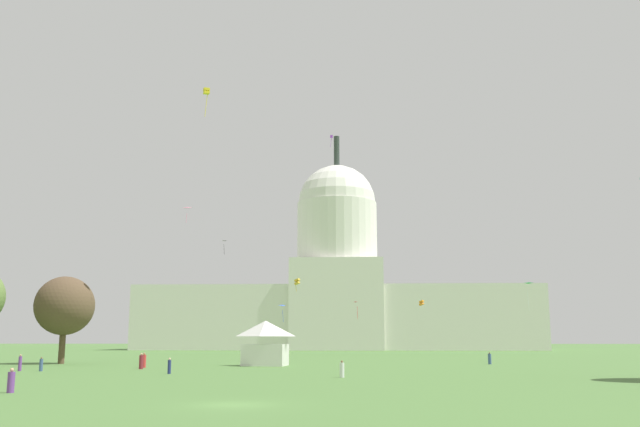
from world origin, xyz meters
name	(u,v)px	position (x,y,z in m)	size (l,w,h in m)	color
ground_plane	(234,405)	(0.00, 0.00, 0.00)	(800.00, 800.00, 0.00)	#4C7538
capitol_building	(337,290)	(0.95, 175.91, 17.87)	(120.48, 28.27, 66.81)	silver
event_tent	(265,343)	(-5.10, 52.30, 2.84)	(6.02, 5.19, 5.68)	white
tree_west_near	(65,306)	(-33.90, 57.59, 7.88)	(10.08, 10.17, 11.96)	brown
person_purple_deep_crowd	(11,382)	(-15.74, 7.22, 0.70)	(0.61, 0.61, 1.57)	#703D93
person_maroon_mid_left	(141,362)	(-17.94, 41.91, 0.81)	(0.65, 0.65, 1.79)	maroon
person_white_back_left	(342,370)	(5.23, 25.96, 0.68)	(0.57, 0.57, 1.50)	silver
person_navy_front_center	(169,366)	(-11.91, 31.53, 0.72)	(0.43, 0.43, 1.56)	navy
person_purple_back_right	(20,363)	(-29.51, 36.70, 0.81)	(0.49, 0.49, 1.75)	#703D93
person_red_aisle_center	(144,361)	(-18.76, 45.68, 0.80)	(0.67, 0.67, 1.77)	red
person_denim_mid_right	(41,365)	(-26.99, 36.26, 0.68)	(0.45, 0.45, 1.48)	#3D5684
person_denim_near_tree_west	(490,359)	(24.50, 58.95, 0.72)	(0.62, 0.62, 1.60)	#3D5684
kite_violet_high	(331,138)	(0.06, 152.38, 59.35)	(0.81, 0.20, 3.80)	purple
kite_red_low	(358,304)	(7.09, 135.71, 11.77)	(1.35, 1.64, 3.99)	red
kite_gold_low	(297,282)	(-4.00, 87.53, 13.50)	(1.10, 1.06, 2.38)	gold
kite_pink_mid	(187,210)	(-22.50, 79.00, 25.32)	(1.41, 0.72, 2.47)	pink
kite_green_low	(528,288)	(33.11, 71.23, 11.06)	(1.08, 0.80, 3.87)	green
kite_orange_low	(422,303)	(22.86, 136.71, 12.07)	(1.40, 1.37, 1.38)	orange
kite_blue_low	(283,308)	(-10.35, 124.58, 10.37)	(1.59, 1.42, 3.65)	blue
kite_black_mid	(223,243)	(-28.63, 144.34, 28.54)	(1.44, 1.23, 3.48)	black
kite_yellow_high	(206,92)	(-14.34, 55.13, 37.87)	(1.08, 1.09, 4.24)	yellow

